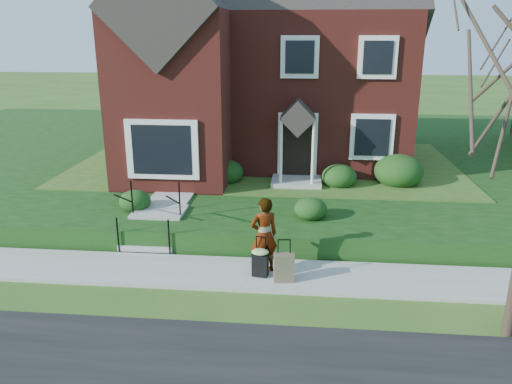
# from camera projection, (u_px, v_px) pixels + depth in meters

# --- Properties ---
(ground) EXTENTS (120.00, 120.00, 0.00)m
(ground) POSITION_uv_depth(u_px,v_px,m) (239.00, 275.00, 11.46)
(ground) COLOR #2D5119
(ground) RESTS_ON ground
(sidewalk) EXTENTS (60.00, 1.60, 0.08)m
(sidewalk) POSITION_uv_depth(u_px,v_px,m) (239.00, 274.00, 11.45)
(sidewalk) COLOR #9E9B93
(sidewalk) RESTS_ON ground
(terrace) EXTENTS (44.00, 20.00, 0.60)m
(terrace) POSITION_uv_depth(u_px,v_px,m) (364.00, 156.00, 21.35)
(terrace) COLOR #11340E
(terrace) RESTS_ON ground
(walkway) EXTENTS (1.20, 6.00, 0.06)m
(walkway) POSITION_uv_depth(u_px,v_px,m) (182.00, 184.00, 16.24)
(walkway) COLOR #9E9B93
(walkway) RESTS_ON terrace
(main_house) EXTENTS (10.40, 10.20, 9.40)m
(main_house) POSITION_uv_depth(u_px,v_px,m) (264.00, 35.00, 19.00)
(main_house) COLOR maroon
(main_house) RESTS_ON terrace
(front_steps) EXTENTS (1.40, 2.02, 1.50)m
(front_steps) POSITION_uv_depth(u_px,v_px,m) (155.00, 223.00, 13.29)
(front_steps) COLOR #9E9B93
(front_steps) RESTS_ON ground
(foundation_shrubs) EXTENTS (10.37, 4.62, 1.10)m
(foundation_shrubs) POSITION_uv_depth(u_px,v_px,m) (267.00, 171.00, 16.01)
(foundation_shrubs) COLOR black
(foundation_shrubs) RESTS_ON terrace
(woman) EXTENTS (0.76, 0.65, 1.77)m
(woman) POSITION_uv_depth(u_px,v_px,m) (264.00, 235.00, 11.24)
(woman) COLOR #999999
(woman) RESTS_ON sidewalk
(suitcase_black) EXTENTS (0.44, 0.38, 0.94)m
(suitcase_black) POSITION_uv_depth(u_px,v_px,m) (260.00, 261.00, 11.16)
(suitcase_black) COLOR black
(suitcase_black) RESTS_ON sidewalk
(suitcase_olive) EXTENTS (0.47, 0.30, 0.96)m
(suitcase_olive) POSITION_uv_depth(u_px,v_px,m) (284.00, 267.00, 10.95)
(suitcase_olive) COLOR brown
(suitcase_olive) RESTS_ON sidewalk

